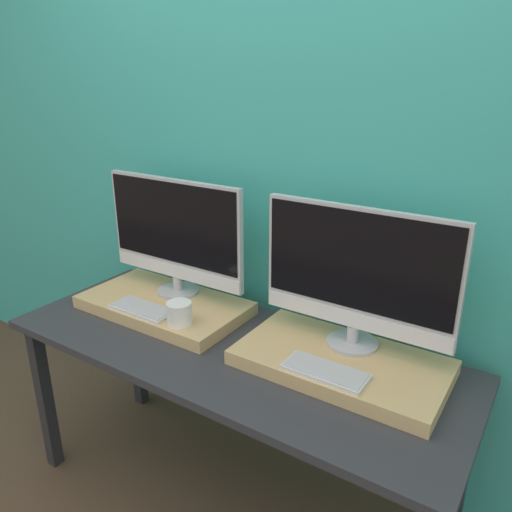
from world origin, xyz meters
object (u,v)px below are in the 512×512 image
Objects in this scene: keyboard_left at (142,309)px; monitor_left at (175,233)px; monitor_right at (357,274)px; keyboard_right at (325,371)px; mug at (179,313)px.

monitor_left is at bearing 90.00° from keyboard_left.
monitor_right is at bearing 0.00° from monitor_left.
keyboard_right is (0.78, -0.21, -0.25)m from monitor_left.
mug is at bearing -160.61° from monitor_right.
monitor_right reaches higher than mug.
mug is 0.59m from keyboard_right.
mug is (0.19, -0.21, -0.22)m from monitor_left.
monitor_right reaches higher than keyboard_left.
monitor_right is 2.49× the size of keyboard_right.
keyboard_left is at bearing 180.00° from keyboard_right.
monitor_left reaches higher than keyboard_left.
mug is at bearing 0.00° from keyboard_left.
monitor_right is at bearing 90.00° from keyboard_right.
keyboard_right is at bearing -14.85° from monitor_left.
monitor_right is at bearing 19.39° from mug.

